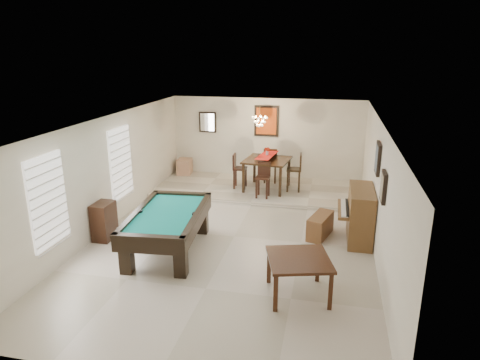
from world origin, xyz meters
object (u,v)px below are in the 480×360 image
at_px(dining_chair_west, 240,171).
at_px(corner_bench, 185,166).
at_px(pool_table, 168,232).
at_px(apothecary_chest, 104,221).
at_px(dining_table, 267,172).
at_px(chandelier, 260,118).
at_px(dining_chair_east, 294,172).
at_px(dining_chair_south, 263,180).
at_px(upright_piano, 354,214).
at_px(square_table, 298,277).
at_px(piano_bench, 320,226).
at_px(flower_vase, 267,151).
at_px(dining_chair_north, 270,165).

height_order(dining_chair_west, corner_bench, dining_chair_west).
relative_size(pool_table, apothecary_chest, 2.98).
xyz_separation_m(dining_table, chandelier, (-0.24, 0.04, 1.57)).
bearing_deg(corner_bench, dining_chair_east, -15.14).
relative_size(pool_table, dining_chair_east, 2.29).
bearing_deg(corner_bench, dining_chair_south, -31.24).
height_order(dining_table, chandelier, chandelier).
relative_size(apothecary_chest, dining_chair_east, 0.77).
distance_m(upright_piano, apothecary_chest, 5.50).
bearing_deg(chandelier, dining_table, -8.52).
bearing_deg(dining_table, dining_chair_east, 2.20).
height_order(square_table, dining_chair_south, dining_chair_south).
bearing_deg(corner_bench, chandelier, -20.42).
distance_m(pool_table, corner_bench, 5.35).
relative_size(apothecary_chest, dining_table, 0.68).
xyz_separation_m(pool_table, piano_bench, (3.06, 1.41, -0.17)).
xyz_separation_m(piano_bench, dining_chair_west, (-2.42, 2.69, 0.38)).
bearing_deg(apothecary_chest, piano_bench, 13.91).
distance_m(flower_vase, corner_bench, 3.17).
bearing_deg(dining_chair_east, chandelier, -94.50).
distance_m(pool_table, dining_chair_east, 4.72).
bearing_deg(corner_bench, pool_table, -74.28).
xyz_separation_m(piano_bench, flower_vase, (-1.64, 2.73, 1.00)).
distance_m(upright_piano, dining_table, 3.59).
bearing_deg(dining_chair_west, square_table, -160.68).
xyz_separation_m(upright_piano, dining_chair_south, (-2.35, 1.99, 0.02)).
distance_m(dining_chair_south, dining_chair_north, 1.44).
bearing_deg(dining_chair_south, dining_chair_north, 92.87).
relative_size(piano_bench, dining_chair_north, 0.84).
height_order(dining_chair_north, corner_bench, dining_chair_north).
height_order(square_table, dining_table, dining_table).
bearing_deg(flower_vase, chandelier, 171.48).
height_order(flower_vase, dining_chair_east, flower_vase).
bearing_deg(piano_bench, dining_chair_north, 115.61).
distance_m(dining_table, flower_vase, 0.63).
distance_m(square_table, apothecary_chest, 4.59).
xyz_separation_m(pool_table, chandelier, (1.18, 4.17, 1.78)).
bearing_deg(chandelier, flower_vase, -8.52).
bearing_deg(upright_piano, chandelier, 133.30).
distance_m(piano_bench, dining_table, 3.21).
relative_size(piano_bench, dining_chair_west, 0.89).
distance_m(dining_table, dining_chair_south, 0.73).
height_order(apothecary_chest, dining_chair_north, dining_chair_north).
relative_size(upright_piano, dining_table, 1.14).
bearing_deg(piano_bench, corner_bench, 140.32).
xyz_separation_m(apothecary_chest, dining_table, (3.02, 3.88, 0.21)).
bearing_deg(apothecary_chest, chandelier, 54.64).
bearing_deg(dining_chair_south, dining_table, 92.79).
bearing_deg(apothecary_chest, dining_table, 52.16).
xyz_separation_m(upright_piano, piano_bench, (-0.71, -0.02, -0.33)).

